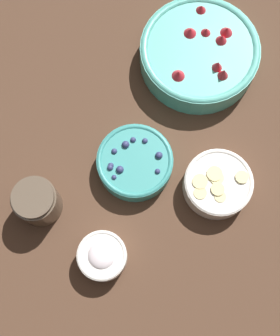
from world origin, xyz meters
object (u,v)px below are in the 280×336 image
object	(u,v)px
bowl_cream	(102,256)
jar_chocolate	(38,202)
bowl_blueberries	(135,162)
bowl_strawberries	(199,53)
bowl_bananas	(218,184)

from	to	relation	value
bowl_cream	jar_chocolate	bearing A→B (deg)	106.04
jar_chocolate	bowl_cream	bearing A→B (deg)	-73.96
bowl_blueberries	bowl_strawberries	bearing A→B (deg)	25.12
bowl_cream	bowl_bananas	bearing A→B (deg)	-3.09
bowl_blueberries	bowl_cream	world-z (taller)	bowl_cream
bowl_cream	jar_chocolate	xyz separation A→B (m)	(-0.05, 0.16, 0.01)
bowl_blueberries	bowl_cream	distance (m)	0.21
bowl_bananas	bowl_strawberries	bearing A→B (deg)	60.33
bowl_strawberries	jar_chocolate	xyz separation A→B (m)	(-0.47, -0.08, 0.00)
bowl_bananas	jar_chocolate	size ratio (longest dim) A/B	1.54
bowl_strawberries	bowl_cream	world-z (taller)	bowl_strawberries
bowl_strawberries	jar_chocolate	distance (m)	0.48
bowl_strawberries	bowl_cream	bearing A→B (deg)	-150.06
bowl_bananas	bowl_cream	xyz separation A→B (m)	(-0.28, 0.01, 0.00)
bowl_blueberries	jar_chocolate	distance (m)	0.22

